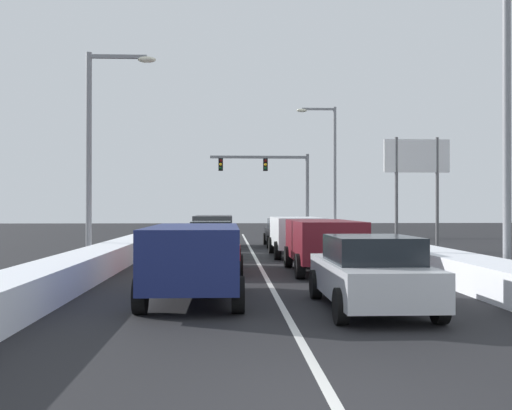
% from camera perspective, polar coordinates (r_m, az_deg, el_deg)
% --- Properties ---
extents(ground_plane, '(120.00, 120.00, 0.00)m').
position_cam_1_polar(ground_plane, '(21.96, 0.31, -5.71)').
color(ground_plane, black).
extents(lane_stripe_between_right_lane_and_center_lane, '(0.14, 43.63, 0.01)m').
position_cam_1_polar(lane_stripe_between_right_lane_and_center_lane, '(25.91, -0.14, -4.87)').
color(lane_stripe_between_right_lane_and_center_lane, silver).
rests_on(lane_stripe_between_right_lane_and_center_lane, ground).
extents(snow_bank_right_shoulder, '(1.54, 43.63, 0.76)m').
position_cam_1_polar(snow_bank_right_shoulder, '(26.65, 11.35, -3.93)').
color(snow_bank_right_shoulder, white).
rests_on(snow_bank_right_shoulder, ground).
extents(snow_bank_left_shoulder, '(1.30, 43.63, 0.77)m').
position_cam_1_polar(snow_bank_left_shoulder, '(26.19, -11.83, -3.98)').
color(snow_bank_left_shoulder, white).
rests_on(snow_bank_left_shoulder, ground).
extents(sedan_silver_right_lane_nearest, '(2.00, 4.50, 1.51)m').
position_cam_1_polar(sedan_silver_right_lane_nearest, '(12.51, 10.80, -6.30)').
color(sedan_silver_right_lane_nearest, '#B7BABF').
rests_on(sedan_silver_right_lane_nearest, ground).
extents(suv_maroon_right_lane_second, '(2.16, 4.90, 1.67)m').
position_cam_1_polar(suv_maroon_right_lane_second, '(19.48, 6.39, -3.40)').
color(suv_maroon_right_lane_second, maroon).
rests_on(suv_maroon_right_lane_second, ground).
extents(suv_white_right_lane_third, '(2.16, 4.90, 1.67)m').
position_cam_1_polar(suv_white_right_lane_third, '(25.84, 3.87, -2.64)').
color(suv_white_right_lane_third, silver).
rests_on(suv_white_right_lane_third, ground).
extents(sedan_black_right_lane_fourth, '(2.00, 4.50, 1.51)m').
position_cam_1_polar(sedan_black_right_lane_fourth, '(32.48, 2.64, -2.60)').
color(sedan_black_right_lane_fourth, black).
rests_on(sedan_black_right_lane_fourth, ground).
extents(suv_navy_center_lane_nearest, '(2.16, 4.90, 1.67)m').
position_cam_1_polar(suv_navy_center_lane_nearest, '(13.58, -5.88, -4.76)').
color(suv_navy_center_lane_nearest, navy).
rests_on(suv_navy_center_lane_nearest, ground).
extents(sedan_red_center_lane_second, '(2.00, 4.50, 1.51)m').
position_cam_1_polar(sedan_red_center_lane_second, '(19.83, -4.26, -4.08)').
color(sedan_red_center_lane_second, maroon).
rests_on(sedan_red_center_lane_second, ground).
extents(sedan_green_center_lane_third, '(2.00, 4.50, 1.51)m').
position_cam_1_polar(sedan_green_center_lane_third, '(25.59, -4.28, -3.22)').
color(sedan_green_center_lane_third, '#1E5633').
rests_on(sedan_green_center_lane_third, ground).
extents(suv_charcoal_center_lane_fourth, '(2.16, 4.90, 1.67)m').
position_cam_1_polar(suv_charcoal_center_lane_fourth, '(31.87, -4.06, -2.19)').
color(suv_charcoal_center_lane_fourth, '#38383D').
rests_on(suv_charcoal_center_lane_fourth, ground).
extents(traffic_light_gantry, '(7.54, 0.47, 6.20)m').
position_cam_1_polar(traffic_light_gantry, '(45.84, 1.98, 2.74)').
color(traffic_light_gantry, slate).
rests_on(traffic_light_gantry, ground).
extents(street_lamp_right_near, '(2.66, 0.36, 9.23)m').
position_cam_1_polar(street_lamp_right_near, '(17.76, 21.71, 10.67)').
color(street_lamp_right_near, gray).
rests_on(street_lamp_right_near, ground).
extents(street_lamp_right_mid, '(2.66, 0.36, 8.81)m').
position_cam_1_polar(street_lamp_right_mid, '(40.38, 7.00, 4.19)').
color(street_lamp_right_mid, gray).
rests_on(street_lamp_right_mid, ground).
extents(street_lamp_left_mid, '(2.66, 0.36, 8.03)m').
position_cam_1_polar(street_lamp_left_mid, '(23.88, -14.71, 6.31)').
color(street_lamp_left_mid, gray).
rests_on(street_lamp_left_mid, ground).
extents(roadside_sign_right, '(3.20, 0.16, 5.50)m').
position_cam_1_polar(roadside_sign_right, '(30.12, 15.00, 3.42)').
color(roadside_sign_right, '#59595B').
rests_on(roadside_sign_right, ground).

